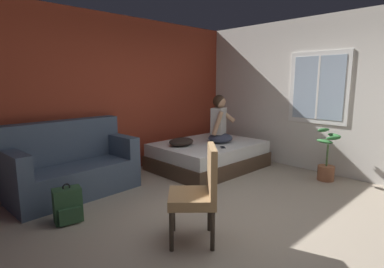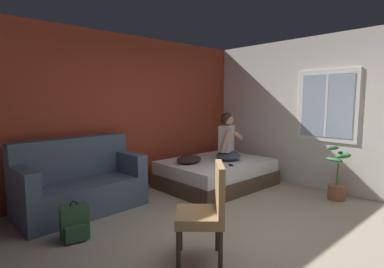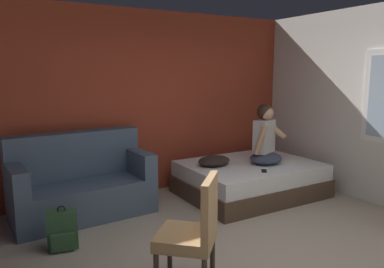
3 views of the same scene
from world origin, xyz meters
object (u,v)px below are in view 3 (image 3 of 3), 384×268
person_seated (265,139)px  backpack (63,231)px  bed (250,179)px  throw_pillow (214,161)px  couch (81,184)px  side_chair (194,230)px  cell_phone (264,171)px

person_seated → backpack: (-2.94, -0.27, -0.64)m
bed → throw_pillow: size_ratio=4.05×
couch → side_chair: (0.39, -2.17, 0.14)m
person_seated → backpack: person_seated is taller
bed → throw_pillow: bearing=165.4°
person_seated → throw_pillow: 0.81m
couch → throw_pillow: 1.84m
person_seated → cell_phone: person_seated is taller
backpack → cell_phone: size_ratio=3.18×
person_seated → cell_phone: 0.58m
couch → backpack: size_ratio=3.82×
bed → throw_pillow: (-0.55, 0.14, 0.31)m
person_seated → cell_phone: size_ratio=6.08×
cell_phone → backpack: bearing=-143.9°
side_chair → cell_phone: bearing=34.2°
cell_phone → person_seated: bearing=86.1°
throw_pillow → cell_phone: throw_pillow is taller
side_chair → backpack: side_chair is taller
side_chair → throw_pillow: (1.42, 1.85, 0.02)m
bed → couch: (-2.35, 0.47, 0.16)m
person_seated → couch: bearing=167.0°
bed → person_seated: bearing=-34.5°
person_seated → cell_phone: (-0.31, -0.35, -0.35)m
bed → cell_phone: cell_phone is taller
backpack → bed: bearing=8.0°
side_chair → couch: bearing=100.1°
cell_phone → bed: bearing=111.4°
bed → couch: couch is taller
person_seated → backpack: bearing=-174.7°
couch → backpack: couch is taller
side_chair → backpack: size_ratio=2.14×
couch → throw_pillow: bearing=-10.1°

